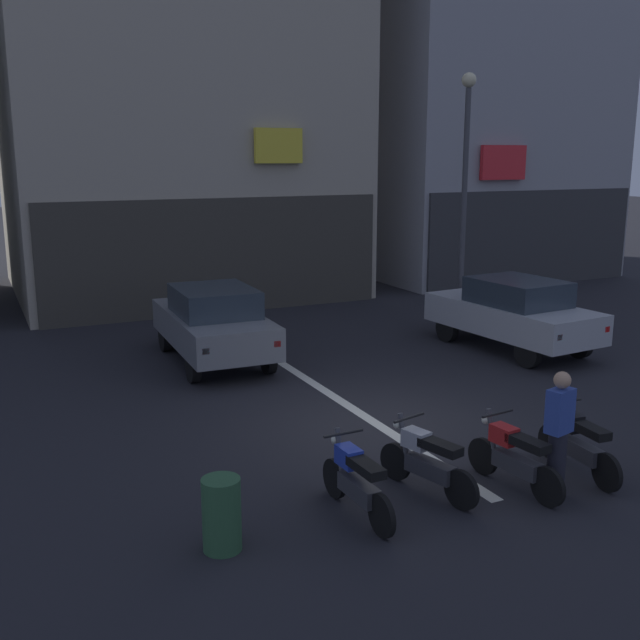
{
  "coord_description": "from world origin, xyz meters",
  "views": [
    {
      "loc": [
        -5.85,
        -9.96,
        4.34
      ],
      "look_at": [
        -0.14,
        2.0,
        1.4
      ],
      "focal_mm": 41.76,
      "sensor_mm": 36.0,
      "label": 1
    }
  ],
  "objects_px": {
    "person_by_motorcycles": "(558,433)",
    "motorcycle_blue_row_leftmost": "(356,481)",
    "motorcycle_black_row_right_mid": "(578,443)",
    "street_lamp": "(465,174)",
    "motorcycle_red_row_centre": "(514,456)",
    "car_grey_crossing_near": "(213,322)",
    "trash_bin": "(222,514)",
    "car_silver_parked_kerbside": "(513,312)",
    "motorcycle_silver_row_left_mid": "(427,461)"
  },
  "relations": [
    {
      "from": "car_silver_parked_kerbside",
      "to": "street_lamp",
      "type": "distance_m",
      "value": 3.94
    },
    {
      "from": "motorcycle_blue_row_leftmost",
      "to": "street_lamp",
      "type": "bearing_deg",
      "value": 47.58
    },
    {
      "from": "car_grey_crossing_near",
      "to": "street_lamp",
      "type": "distance_m",
      "value": 7.48
    },
    {
      "from": "motorcycle_red_row_centre",
      "to": "motorcycle_black_row_right_mid",
      "type": "height_order",
      "value": "same"
    },
    {
      "from": "street_lamp",
      "to": "motorcycle_red_row_centre",
      "type": "bearing_deg",
      "value": -121.77
    },
    {
      "from": "street_lamp",
      "to": "motorcycle_red_row_centre",
      "type": "xyz_separation_m",
      "value": [
        -5.15,
        -8.31,
        -3.42
      ]
    },
    {
      "from": "motorcycle_blue_row_leftmost",
      "to": "motorcycle_black_row_right_mid",
      "type": "bearing_deg",
      "value": -4.06
    },
    {
      "from": "person_by_motorcycles",
      "to": "trash_bin",
      "type": "xyz_separation_m",
      "value": [
        -4.36,
        0.54,
        -0.43
      ]
    },
    {
      "from": "car_grey_crossing_near",
      "to": "motorcycle_black_row_right_mid",
      "type": "relative_size",
      "value": 2.49
    },
    {
      "from": "street_lamp",
      "to": "person_by_motorcycles",
      "type": "xyz_separation_m",
      "value": [
        -4.76,
        -8.68,
        -3.02
      ]
    },
    {
      "from": "motorcycle_silver_row_left_mid",
      "to": "person_by_motorcycles",
      "type": "relative_size",
      "value": 0.98
    },
    {
      "from": "car_silver_parked_kerbside",
      "to": "person_by_motorcycles",
      "type": "xyz_separation_m",
      "value": [
        -4.37,
        -6.14,
        -0.03
      ]
    },
    {
      "from": "car_grey_crossing_near",
      "to": "street_lamp",
      "type": "height_order",
      "value": "street_lamp"
    },
    {
      "from": "car_grey_crossing_near",
      "to": "person_by_motorcycles",
      "type": "height_order",
      "value": "person_by_motorcycles"
    },
    {
      "from": "car_silver_parked_kerbside",
      "to": "person_by_motorcycles",
      "type": "height_order",
      "value": "person_by_motorcycles"
    },
    {
      "from": "car_silver_parked_kerbside",
      "to": "motorcycle_red_row_centre",
      "type": "distance_m",
      "value": 7.49
    },
    {
      "from": "motorcycle_black_row_right_mid",
      "to": "motorcycle_blue_row_leftmost",
      "type": "bearing_deg",
      "value": 175.94
    },
    {
      "from": "trash_bin",
      "to": "car_grey_crossing_near",
      "type": "bearing_deg",
      "value": 73.02
    },
    {
      "from": "street_lamp",
      "to": "motorcycle_silver_row_left_mid",
      "type": "relative_size",
      "value": 3.86
    },
    {
      "from": "car_grey_crossing_near",
      "to": "motorcycle_silver_row_left_mid",
      "type": "xyz_separation_m",
      "value": [
        0.56,
        -7.3,
        -0.43
      ]
    },
    {
      "from": "car_silver_parked_kerbside",
      "to": "motorcycle_blue_row_leftmost",
      "type": "relative_size",
      "value": 2.53
    },
    {
      "from": "street_lamp",
      "to": "trash_bin",
      "type": "distance_m",
      "value": 12.7
    },
    {
      "from": "person_by_motorcycles",
      "to": "motorcycle_blue_row_leftmost",
      "type": "bearing_deg",
      "value": 166.97
    },
    {
      "from": "street_lamp",
      "to": "motorcycle_red_row_centre",
      "type": "height_order",
      "value": "street_lamp"
    },
    {
      "from": "motorcycle_black_row_right_mid",
      "to": "trash_bin",
      "type": "height_order",
      "value": "motorcycle_black_row_right_mid"
    },
    {
      "from": "car_silver_parked_kerbside",
      "to": "person_by_motorcycles",
      "type": "distance_m",
      "value": 7.54
    },
    {
      "from": "motorcycle_black_row_right_mid",
      "to": "car_silver_parked_kerbside",
      "type": "bearing_deg",
      "value": 57.76
    },
    {
      "from": "street_lamp",
      "to": "motorcycle_black_row_right_mid",
      "type": "xyz_separation_m",
      "value": [
        -4.03,
        -8.31,
        -3.42
      ]
    },
    {
      "from": "car_silver_parked_kerbside",
      "to": "motorcycle_black_row_right_mid",
      "type": "relative_size",
      "value": 2.53
    },
    {
      "from": "motorcycle_black_row_right_mid",
      "to": "trash_bin",
      "type": "relative_size",
      "value": 1.96
    },
    {
      "from": "car_grey_crossing_near",
      "to": "street_lamp",
      "type": "relative_size",
      "value": 0.66
    },
    {
      "from": "motorcycle_black_row_right_mid",
      "to": "trash_bin",
      "type": "bearing_deg",
      "value": 178.11
    },
    {
      "from": "motorcycle_silver_row_left_mid",
      "to": "motorcycle_black_row_right_mid",
      "type": "relative_size",
      "value": 0.98
    },
    {
      "from": "street_lamp",
      "to": "person_by_motorcycles",
      "type": "distance_m",
      "value": 10.35
    },
    {
      "from": "car_silver_parked_kerbside",
      "to": "car_grey_crossing_near",
      "type": "bearing_deg",
      "value": 163.46
    },
    {
      "from": "street_lamp",
      "to": "motorcycle_silver_row_left_mid",
      "type": "bearing_deg",
      "value": -128.3
    },
    {
      "from": "car_grey_crossing_near",
      "to": "trash_bin",
      "type": "xyz_separation_m",
      "value": [
        -2.29,
        -7.51,
        -0.46
      ]
    },
    {
      "from": "car_silver_parked_kerbside",
      "to": "person_by_motorcycles",
      "type": "bearing_deg",
      "value": -125.44
    },
    {
      "from": "motorcycle_blue_row_leftmost",
      "to": "motorcycle_red_row_centre",
      "type": "bearing_deg",
      "value": -6.09
    },
    {
      "from": "person_by_motorcycles",
      "to": "trash_bin",
      "type": "distance_m",
      "value": 4.41
    },
    {
      "from": "motorcycle_silver_row_left_mid",
      "to": "motorcycle_red_row_centre",
      "type": "relative_size",
      "value": 0.98
    },
    {
      "from": "motorcycle_blue_row_leftmost",
      "to": "motorcycle_black_row_right_mid",
      "type": "xyz_separation_m",
      "value": [
        3.35,
        -0.24,
        0.0
      ]
    },
    {
      "from": "car_grey_crossing_near",
      "to": "motorcycle_black_row_right_mid",
      "type": "bearing_deg",
      "value": -70.0
    },
    {
      "from": "car_grey_crossing_near",
      "to": "motorcycle_black_row_right_mid",
      "type": "distance_m",
      "value": 8.19
    },
    {
      "from": "motorcycle_black_row_right_mid",
      "to": "motorcycle_red_row_centre",
      "type": "bearing_deg",
      "value": 179.99
    },
    {
      "from": "motorcycle_blue_row_leftmost",
      "to": "trash_bin",
      "type": "xyz_separation_m",
      "value": [
        -1.74,
        -0.07,
        -0.03
      ]
    },
    {
      "from": "car_grey_crossing_near",
      "to": "car_silver_parked_kerbside",
      "type": "distance_m",
      "value": 6.71
    },
    {
      "from": "car_silver_parked_kerbside",
      "to": "motorcycle_black_row_right_mid",
      "type": "xyz_separation_m",
      "value": [
        -3.64,
        -5.77,
        -0.43
      ]
    },
    {
      "from": "car_grey_crossing_near",
      "to": "motorcycle_blue_row_leftmost",
      "type": "relative_size",
      "value": 2.49
    },
    {
      "from": "motorcycle_blue_row_leftmost",
      "to": "car_silver_parked_kerbside",
      "type": "bearing_deg",
      "value": 38.37
    }
  ]
}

